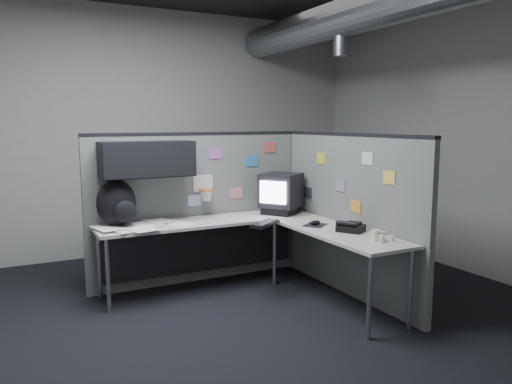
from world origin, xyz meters
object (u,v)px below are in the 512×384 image
monitor (281,193)px  backpack (117,204)px  phone (351,227)px  keyboard (265,224)px  desk (242,234)px

monitor → backpack: 1.77m
phone → backpack: (-1.87, 1.20, 0.19)m
keyboard → backpack: bearing=163.9°
phone → desk: bearing=110.0°
desk → backpack: 1.26m
keyboard → phone: 0.83m
keyboard → phone: phone is taller
desk → phone: bearing=-49.3°
monitor → keyboard: (-0.46, -0.49, -0.21)m
desk → keyboard: bearing=-57.2°
keyboard → backpack: backpack is taller
keyboard → monitor: bearing=55.2°
monitor → keyboard: bearing=-123.1°
monitor → backpack: backpack is taller
monitor → keyboard: 0.71m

